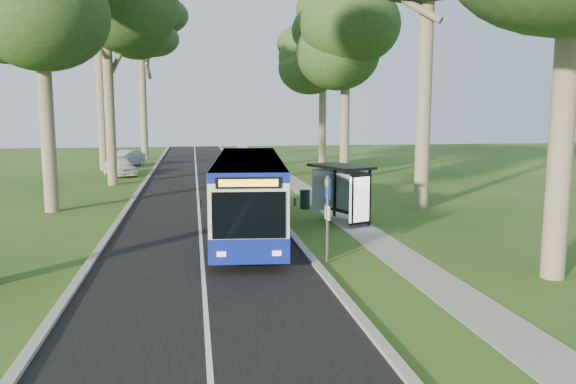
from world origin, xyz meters
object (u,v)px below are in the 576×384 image
bus (249,195)px  car_silver (127,159)px  car_white (119,166)px  bus_stop_sign (327,210)px  litter_bin (305,199)px  bus_shelter (346,183)px

bus → car_silver: bearing=110.7°
car_white → bus: bearing=-95.0°
bus → car_silver: size_ratio=2.67×
bus → car_silver: (-7.89, 29.51, -0.85)m
bus_stop_sign → litter_bin: bearing=74.4°
car_white → car_silver: size_ratio=0.96×
car_white → litter_bin: bearing=-80.8°
bus → bus_shelter: size_ratio=3.53×
bus → bus_stop_sign: size_ratio=4.17×
bus_stop_sign → bus_shelter: bearing=61.0°
bus → bus_shelter: bearing=22.7°
bus_shelter → litter_bin: 4.42m
bus_stop_sign → litter_bin: (1.31, 10.10, -1.25)m
car_silver → bus_shelter: bearing=-45.8°
bus_stop_sign → car_white: size_ratio=0.66×
litter_bin → car_white: 20.01m
bus → bus_stop_sign: bearing=-61.0°
bus → car_white: bearing=114.7°
bus → litter_bin: bearing=64.2°
car_silver → car_white: bearing=-67.1°
litter_bin → car_silver: size_ratio=0.21×
car_white → bus_stop_sign: bearing=-94.2°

